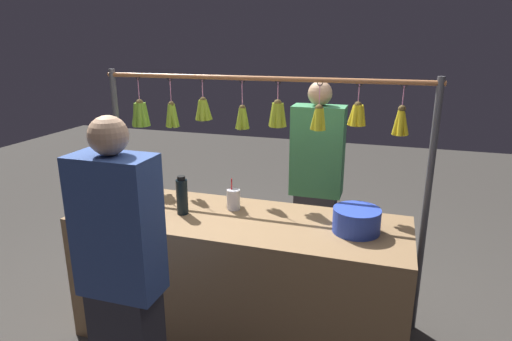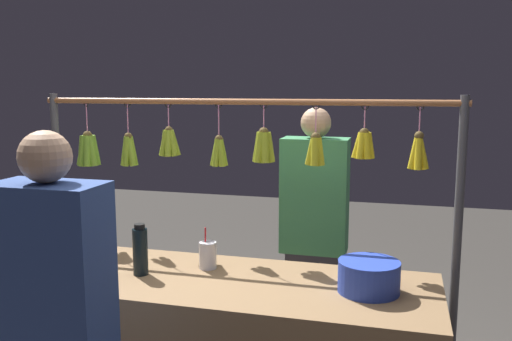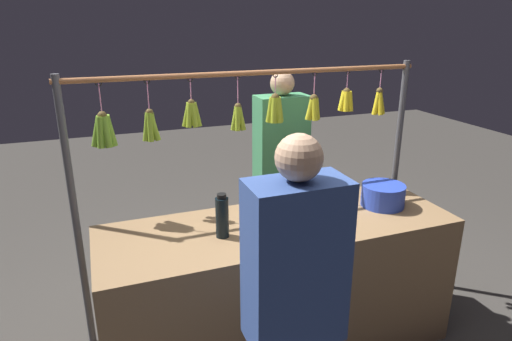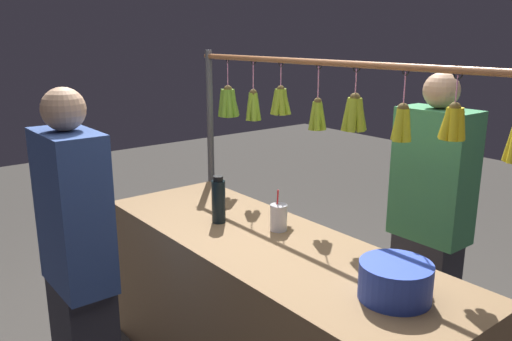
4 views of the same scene
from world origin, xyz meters
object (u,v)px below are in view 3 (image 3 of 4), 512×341
Objects in this scene: vendor_person at (281,179)px; customer_person at (293,328)px; blue_bucket at (383,195)px; water_bottle at (222,217)px; drink_cup at (259,206)px.

customer_person is at bearing 68.31° from vendor_person.
blue_bucket is at bearing 115.11° from vendor_person.
blue_bucket is 0.17× the size of customer_person.
water_bottle reaches higher than blue_bucket.
vendor_person reaches higher than blue_bucket.
drink_cup is (0.80, -0.12, -0.00)m from blue_bucket.
blue_bucket is 1.31× the size of drink_cup.
water_bottle is at bearing -84.85° from customer_person.
drink_cup is (-0.28, -0.17, -0.05)m from water_bottle.
water_bottle is 1.08m from blue_bucket.
customer_person is (-0.07, 0.77, -0.17)m from water_bottle.
blue_bucket is 0.81m from drink_cup.
water_bottle is at bearing 49.70° from vendor_person.
water_bottle is 1.11m from vendor_person.
water_bottle is 0.92× the size of blue_bucket.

